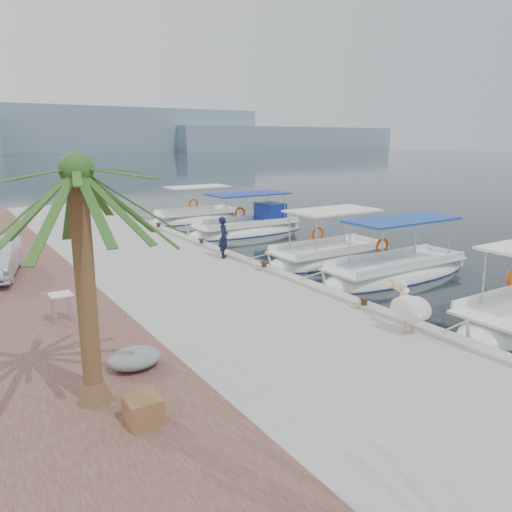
{
  "coord_description": "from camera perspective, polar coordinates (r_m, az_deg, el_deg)",
  "views": [
    {
      "loc": [
        -9.98,
        -12.93,
        5.08
      ],
      "look_at": [
        -1.0,
        1.03,
        1.2
      ],
      "focal_mm": 35.0,
      "sensor_mm": 36.0,
      "label": 1
    }
  ],
  "objects": [
    {
      "name": "ground",
      "position": [
        17.11,
        4.71,
        -4.17
      ],
      "size": [
        400.0,
        400.0,
        0.0
      ],
      "primitive_type": "plane",
      "color": "black",
      "rests_on": "ground"
    },
    {
      "name": "folding_table",
      "position": [
        13.81,
        -21.38,
        -4.87
      ],
      "size": [
        0.55,
        0.55,
        0.73
      ],
      "color": "silver",
      "rests_on": "cobblestone_strip"
    },
    {
      "name": "distant_hills",
      "position": [
        218.07,
        -22.87,
        12.83
      ],
      "size": [
        330.0,
        60.0,
        18.0
      ],
      "color": "gray",
      "rests_on": "ground"
    },
    {
      "name": "cobblestone_strip",
      "position": [
        18.68,
        -25.51,
        -3.15
      ],
      "size": [
        4.0,
        40.0,
        0.5
      ],
      "primitive_type": "cube",
      "color": "brown",
      "rests_on": "ground"
    },
    {
      "name": "fishing_caique_b",
      "position": [
        19.53,
        15.62,
        -2.04
      ],
      "size": [
        7.33,
        2.16,
        2.83
      ],
      "color": "white",
      "rests_on": "ground"
    },
    {
      "name": "fishing_caique_d",
      "position": [
        27.69,
        -1.0,
        2.98
      ],
      "size": [
        7.32,
        2.38,
        2.83
      ],
      "color": "white",
      "rests_on": "ground"
    },
    {
      "name": "pelican",
      "position": [
        12.65,
        17.11,
        -5.69
      ],
      "size": [
        0.84,
        1.55,
        1.21
      ],
      "color": "tan",
      "rests_on": "concrete_quay"
    },
    {
      "name": "concrete_quay",
      "position": [
        19.84,
        -11.12,
        -1.19
      ],
      "size": [
        6.0,
        40.0,
        0.5
      ],
      "primitive_type": "cube",
      "color": "#959690",
      "rests_on": "ground"
    },
    {
      "name": "fishing_caique_c",
      "position": [
        21.42,
        8.27,
        -0.36
      ],
      "size": [
        6.33,
        2.37,
        2.83
      ],
      "color": "white",
      "rests_on": "ground"
    },
    {
      "name": "quay_curb",
      "position": [
        20.91,
        -4.08,
        0.64
      ],
      "size": [
        0.44,
        40.0,
        0.12
      ],
      "primitive_type": "cube",
      "color": "#A8A395",
      "rests_on": "concrete_quay"
    },
    {
      "name": "mooring_bollards",
      "position": [
        17.9,
        0.94,
        -1.04
      ],
      "size": [
        0.28,
        20.28,
        0.33
      ],
      "color": "black",
      "rests_on": "concrete_quay"
    },
    {
      "name": "tarp_bundle",
      "position": [
        10.76,
        -13.72,
        -11.29
      ],
      "size": [
        1.1,
        0.9,
        0.4
      ],
      "primitive_type": "ellipsoid",
      "color": "gray",
      "rests_on": "cobblestone_strip"
    },
    {
      "name": "fishing_caique_e",
      "position": [
        32.02,
        -6.86,
        4.16
      ],
      "size": [
        6.41,
        2.1,
        2.83
      ],
      "color": "white",
      "rests_on": "ground"
    },
    {
      "name": "date_palm",
      "position": [
        8.7,
        -19.85,
        9.05
      ],
      "size": [
        4.6,
        4.6,
        5.02
      ],
      "color": "brown",
      "rests_on": "cobblestone_strip"
    },
    {
      "name": "fisherman",
      "position": [
        19.73,
        -3.7,
        2.14
      ],
      "size": [
        0.66,
        0.72,
        1.64
      ],
      "primitive_type": "imported",
      "rotation": [
        0.0,
        0.0,
        0.96
      ],
      "color": "black",
      "rests_on": "concrete_quay"
    },
    {
      "name": "wooden_crate",
      "position": [
        8.84,
        -12.79,
        -16.79
      ],
      "size": [
        0.55,
        0.55,
        0.44
      ],
      "primitive_type": "cube",
      "color": "brown",
      "rests_on": "cobblestone_strip"
    }
  ]
}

